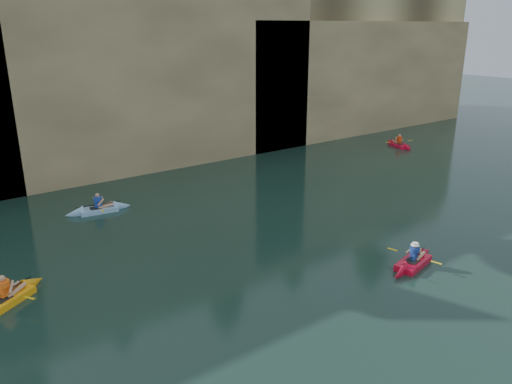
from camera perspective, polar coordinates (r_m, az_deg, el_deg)
ground at (r=17.15m, az=19.28°, el=-14.74°), size 160.00×160.00×0.00m
cliff at (r=39.68m, az=-18.67°, el=13.08°), size 70.00×16.00×12.00m
cliff_slab_center at (r=33.60m, az=-11.18°, el=12.35°), size 24.00×2.40×11.40m
cliff_slab_east at (r=45.95m, az=12.53°, el=12.86°), size 26.00×2.40×9.84m
sea_cave_center at (r=31.59m, az=-20.03°, el=3.63°), size 3.50×1.00×3.20m
sea_cave_east at (r=37.68m, az=0.70°, el=8.02°), size 5.00×1.00×4.50m
main_kayaker at (r=21.00m, az=17.53°, el=-7.63°), size 3.37×2.21×1.22m
kayaker_orange at (r=19.54m, az=-26.69°, el=-10.89°), size 3.35×2.58×1.33m
kayaker_red_far at (r=41.17m, az=16.01°, el=5.22°), size 2.34×3.44×1.24m
kayaker_ltblue_mid at (r=26.81m, az=-17.53°, el=-1.90°), size 3.40×2.47×1.27m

